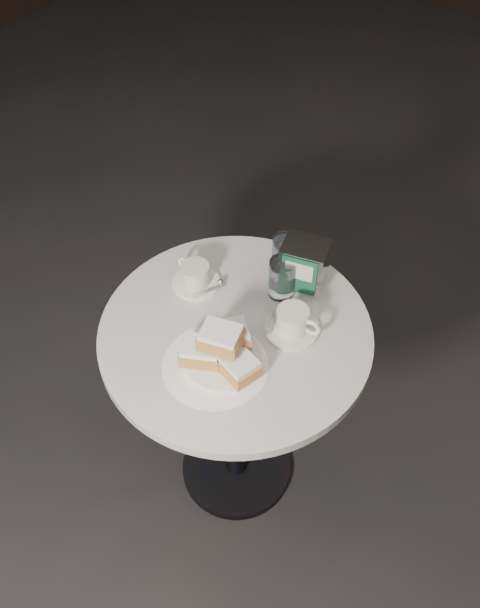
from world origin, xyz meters
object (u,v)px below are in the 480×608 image
at_px(coffee_cup_right, 293,322).
at_px(water_glass_right, 282,278).
at_px(cafe_table, 236,376).
at_px(beignet_plate, 222,351).
at_px(water_glass_left, 284,255).
at_px(napkin_dispenser, 304,265).
at_px(coffee_cup_left, 195,276).

distance_m(coffee_cup_right, water_glass_right, 0.13).
bearing_deg(cafe_table, water_glass_right, 83.01).
distance_m(beignet_plate, water_glass_right, 0.28).
bearing_deg(beignet_plate, cafe_table, 108.03).
xyz_separation_m(water_glass_left, napkin_dispenser, (0.07, -0.02, 0.02)).
height_order(water_glass_left, napkin_dispenser, napkin_dispenser).
xyz_separation_m(water_glass_left, water_glass_right, (0.04, -0.08, 0.00)).
relative_size(beignet_plate, water_glass_right, 1.96).
xyz_separation_m(coffee_cup_left, water_glass_right, (0.20, 0.11, 0.03)).
bearing_deg(water_glass_right, cafe_table, -96.99).
xyz_separation_m(cafe_table, napkin_dispenser, (0.05, 0.24, 0.27)).
bearing_deg(water_glass_right, water_glass_left, 119.42).
bearing_deg(coffee_cup_left, water_glass_right, 39.91).
distance_m(coffee_cup_left, water_glass_left, 0.25).
bearing_deg(cafe_table, water_glass_left, 95.00).
xyz_separation_m(coffee_cup_left, water_glass_left, (0.16, 0.18, 0.02)).
xyz_separation_m(beignet_plate, water_glass_right, (-0.01, 0.28, 0.01)).
bearing_deg(water_glass_left, coffee_cup_right, -50.82).
bearing_deg(cafe_table, coffee_cup_right, 36.64).
xyz_separation_m(beignet_plate, napkin_dispenser, (0.02, 0.34, 0.02)).
xyz_separation_m(beignet_plate, coffee_cup_left, (-0.21, 0.17, -0.02)).
bearing_deg(coffee_cup_right, coffee_cup_left, 177.19).
bearing_deg(water_glass_right, napkin_dispenser, 66.77).
distance_m(cafe_table, beignet_plate, 0.27).
xyz_separation_m(coffee_cup_left, coffee_cup_right, (0.30, 0.01, 0.00)).
bearing_deg(water_glass_left, beignet_plate, -81.28).
distance_m(coffee_cup_left, water_glass_right, 0.23).
height_order(cafe_table, coffee_cup_left, coffee_cup_left).
relative_size(coffee_cup_left, napkin_dispenser, 1.11).
bearing_deg(napkin_dispenser, coffee_cup_left, -159.50).
bearing_deg(beignet_plate, water_glass_right, 92.10).
xyz_separation_m(coffee_cup_right, water_glass_left, (-0.14, 0.17, 0.02)).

